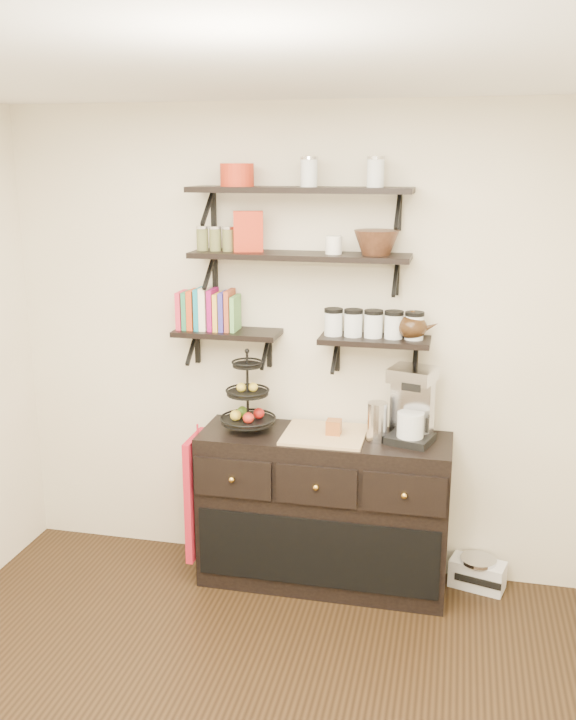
{
  "coord_description": "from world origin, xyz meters",
  "views": [
    {
      "loc": [
        0.84,
        -2.43,
        2.38
      ],
      "look_at": [
        0.04,
        1.15,
        1.42
      ],
      "focal_mm": 38.0,
      "sensor_mm": 36.0,
      "label": 1
    }
  ],
  "objects": [
    {
      "name": "coffee_maker",
      "position": [
        0.64,
        1.54,
        1.1
      ],
      "size": [
        0.28,
        0.28,
        0.42
      ],
      "rotation": [
        0.0,
        0.0,
        -0.28
      ],
      "color": "black",
      "rests_on": "sideboard"
    },
    {
      "name": "cookbooks",
      "position": [
        -0.51,
        1.63,
        1.56
      ],
      "size": [
        0.36,
        0.15,
        0.26
      ],
      "color": "#D62A46",
      "rests_on": "shelf_low_left"
    },
    {
      "name": "ramekins",
      "position": [
        0.19,
        1.61,
        1.95
      ],
      "size": [
        0.09,
        0.09,
        0.1
      ],
      "primitive_type": "cylinder",
      "color": "white",
      "rests_on": "shelf_mid"
    },
    {
      "name": "back_wall",
      "position": [
        0.0,
        1.75,
        1.35
      ],
      "size": [
        3.5,
        0.02,
        2.7
      ],
      "primitive_type": "cube",
      "color": "white",
      "rests_on": "ground"
    },
    {
      "name": "shelf_top",
      "position": [
        0.0,
        1.62,
        2.23
      ],
      "size": [
        1.2,
        0.27,
        0.23
      ],
      "color": "black",
      "rests_on": "back_wall"
    },
    {
      "name": "recipe_box",
      "position": [
        -0.28,
        1.61,
        2.01
      ],
      "size": [
        0.17,
        0.1,
        0.22
      ],
      "primitive_type": "cube",
      "rotation": [
        0.0,
        0.0,
        0.26
      ],
      "color": "#B52B14",
      "rests_on": "shelf_mid"
    },
    {
      "name": "shelf_mid",
      "position": [
        0.0,
        1.62,
        1.88
      ],
      "size": [
        1.2,
        0.27,
        0.23
      ],
      "color": "black",
      "rests_on": "back_wall"
    },
    {
      "name": "glass_canisters",
      "position": [
        0.41,
        1.63,
        1.51
      ],
      "size": [
        0.54,
        0.1,
        0.13
      ],
      "color": "silver",
      "rests_on": "shelf_low_right"
    },
    {
      "name": "thermal_carafe",
      "position": [
        0.46,
        1.49,
        1.01
      ],
      "size": [
        0.11,
        0.11,
        0.22
      ],
      "primitive_type": "cylinder",
      "color": "silver",
      "rests_on": "sideboard"
    },
    {
      "name": "shelf_low_left",
      "position": [
        -0.42,
        1.63,
        1.43
      ],
      "size": [
        0.6,
        0.25,
        0.23
      ],
      "color": "black",
      "rests_on": "back_wall"
    },
    {
      "name": "radio",
      "position": [
        1.05,
        1.64,
        0.09
      ],
      "size": [
        0.33,
        0.25,
        0.18
      ],
      "rotation": [
        0.0,
        0.0,
        -0.26
      ],
      "color": "silver",
      "rests_on": "floor"
    },
    {
      "name": "sideboard",
      "position": [
        0.17,
        1.51,
        0.45
      ],
      "size": [
        1.4,
        0.5,
        0.92
      ],
      "color": "black",
      "rests_on": "floor"
    },
    {
      "name": "walnut_bowl",
      "position": [
        0.41,
        1.61,
        1.96
      ],
      "size": [
        0.24,
        0.24,
        0.13
      ],
      "primitive_type": null,
      "color": "black",
      "rests_on": "shelf_mid"
    },
    {
      "name": "red_pot",
      "position": [
        -0.34,
        1.61,
        2.31
      ],
      "size": [
        0.18,
        0.18,
        0.12
      ],
      "primitive_type": "cylinder",
      "color": "#B52B14",
      "rests_on": "shelf_top"
    },
    {
      "name": "shelf_low_right",
      "position": [
        0.42,
        1.63,
        1.43
      ],
      "size": [
        0.6,
        0.25,
        0.23
      ],
      "color": "black",
      "rests_on": "back_wall"
    },
    {
      "name": "teapot",
      "position": [
        0.62,
        1.63,
        1.53
      ],
      "size": [
        0.22,
        0.17,
        0.16
      ],
      "primitive_type": null,
      "rotation": [
        0.0,
        0.0,
        0.06
      ],
      "color": "black",
      "rests_on": "shelf_low_right"
    },
    {
      "name": "candle",
      "position": [
        0.22,
        1.51,
        0.96
      ],
      "size": [
        0.08,
        0.08,
        0.08
      ],
      "primitive_type": "cube",
      "color": "#944E22",
      "rests_on": "sideboard"
    },
    {
      "name": "apron",
      "position": [
        -0.56,
        1.41,
        0.51
      ],
      "size": [
        0.04,
        0.31,
        0.72
      ],
      "primitive_type": "cube",
      "color": "#B81330",
      "rests_on": "sideboard"
    },
    {
      "name": "ceiling",
      "position": [
        0.0,
        0.0,
        2.7
      ],
      "size": [
        3.5,
        3.5,
        0.02
      ],
      "primitive_type": "cube",
      "color": "white",
      "rests_on": "back_wall"
    },
    {
      "name": "fruit_stand",
      "position": [
        -0.27,
        1.52,
        1.06
      ],
      "size": [
        0.31,
        0.31,
        0.45
      ],
      "rotation": [
        0.0,
        0.0,
        0.29
      ],
      "color": "black",
      "rests_on": "sideboard"
    }
  ]
}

